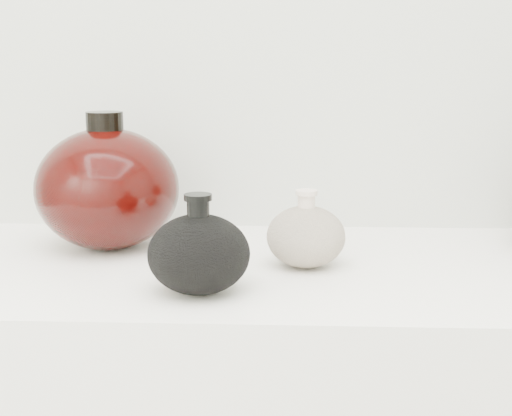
{
  "coord_description": "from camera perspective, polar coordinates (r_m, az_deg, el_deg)",
  "views": [
    {
      "loc": [
        0.02,
        -0.08,
        1.2
      ],
      "look_at": [
        -0.03,
        0.92,
        0.99
      ],
      "focal_mm": 50.0,
      "sensor_mm": 36.0,
      "label": 1
    }
  ],
  "objects": [
    {
      "name": "black_gourd_vase",
      "position": [
        0.94,
        -4.59,
        -3.63
      ],
      "size": [
        0.17,
        0.17,
        0.13
      ],
      "color": "black",
      "rests_on": "display_counter"
    },
    {
      "name": "left_round_pot",
      "position": [
        1.17,
        -11.8,
        1.57
      ],
      "size": [
        0.28,
        0.28,
        0.22
      ],
      "color": "black",
      "rests_on": "display_counter"
    },
    {
      "name": "cream_gourd_vase",
      "position": [
        1.06,
        4.01,
        -2.24
      ],
      "size": [
        0.12,
        0.12,
        0.12
      ],
      "color": "#BFB696",
      "rests_on": "display_counter"
    }
  ]
}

